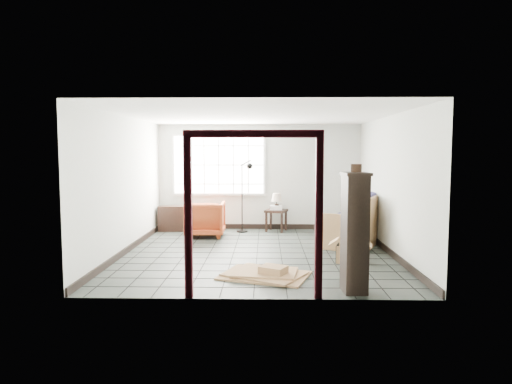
{
  "coord_description": "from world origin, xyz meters",
  "views": [
    {
      "loc": [
        0.16,
        -8.56,
        1.92
      ],
      "look_at": [
        -0.03,
        0.3,
        1.14
      ],
      "focal_mm": 32.0,
      "sensor_mm": 36.0,
      "label": 1
    }
  ],
  "objects_px": {
    "futon_sofa": "(361,224)",
    "tall_shelf": "(355,232)",
    "side_table": "(276,213)",
    "armchair": "(205,217)"
  },
  "relations": [
    {
      "from": "armchair",
      "to": "tall_shelf",
      "type": "distance_m",
      "value": 4.86
    },
    {
      "from": "futon_sofa",
      "to": "side_table",
      "type": "xyz_separation_m",
      "value": [
        -1.8,
        1.2,
        0.05
      ]
    },
    {
      "from": "tall_shelf",
      "to": "side_table",
      "type": "bearing_deg",
      "value": 97.96
    },
    {
      "from": "armchair",
      "to": "side_table",
      "type": "height_order",
      "value": "armchair"
    },
    {
      "from": "side_table",
      "to": "tall_shelf",
      "type": "bearing_deg",
      "value": -78.73
    },
    {
      "from": "futon_sofa",
      "to": "armchair",
      "type": "distance_m",
      "value": 3.47
    },
    {
      "from": "futon_sofa",
      "to": "armchair",
      "type": "relative_size",
      "value": 2.89
    },
    {
      "from": "futon_sofa",
      "to": "tall_shelf",
      "type": "relative_size",
      "value": 1.55
    },
    {
      "from": "futon_sofa",
      "to": "tall_shelf",
      "type": "distance_m",
      "value": 3.73
    },
    {
      "from": "side_table",
      "to": "futon_sofa",
      "type": "bearing_deg",
      "value": -33.65
    }
  ]
}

